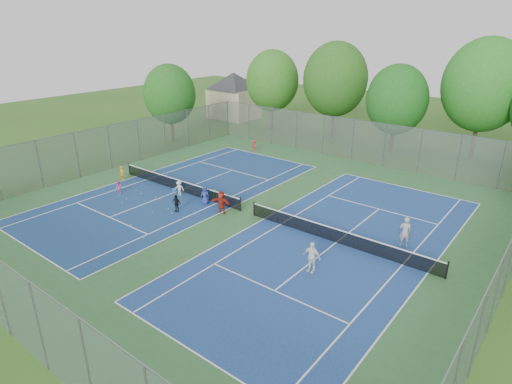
% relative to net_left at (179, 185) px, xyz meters
% --- Properties ---
extents(ground, '(120.00, 120.00, 0.00)m').
position_rel_net_left_xyz_m(ground, '(7.00, 0.00, -0.46)').
color(ground, '#2E581B').
rests_on(ground, ground).
extents(court_pad, '(32.00, 32.00, 0.01)m').
position_rel_net_left_xyz_m(court_pad, '(7.00, 0.00, -0.45)').
color(court_pad, '#2D5F31').
rests_on(court_pad, ground).
extents(court_left, '(10.97, 23.77, 0.01)m').
position_rel_net_left_xyz_m(court_left, '(0.00, 0.00, -0.44)').
color(court_left, navy).
rests_on(court_left, court_pad).
extents(court_right, '(10.97, 23.77, 0.01)m').
position_rel_net_left_xyz_m(court_right, '(14.00, 0.00, -0.44)').
color(court_right, navy).
rests_on(court_right, court_pad).
extents(net_left, '(12.87, 0.10, 0.91)m').
position_rel_net_left_xyz_m(net_left, '(0.00, 0.00, 0.00)').
color(net_left, black).
rests_on(net_left, ground).
extents(net_right, '(12.87, 0.10, 0.91)m').
position_rel_net_left_xyz_m(net_right, '(14.00, 0.00, 0.00)').
color(net_right, black).
rests_on(net_right, ground).
extents(fence_north, '(32.00, 0.10, 4.00)m').
position_rel_net_left_xyz_m(fence_north, '(7.00, 16.00, 1.54)').
color(fence_north, gray).
rests_on(fence_north, ground).
extents(fence_south, '(32.00, 0.10, 4.00)m').
position_rel_net_left_xyz_m(fence_south, '(7.00, -16.00, 1.54)').
color(fence_south, gray).
rests_on(fence_south, ground).
extents(fence_west, '(0.10, 32.00, 4.00)m').
position_rel_net_left_xyz_m(fence_west, '(-9.00, 0.00, 1.54)').
color(fence_west, gray).
rests_on(fence_west, ground).
extents(fence_east, '(0.10, 32.00, 4.00)m').
position_rel_net_left_xyz_m(fence_east, '(23.00, 0.00, 1.54)').
color(fence_east, gray).
rests_on(fence_east, ground).
extents(house, '(11.03, 11.03, 7.30)m').
position_rel_net_left_xyz_m(house, '(-15.00, 24.00, 3.76)').
color(house, '#B7A88C').
rests_on(house, ground).
extents(tree_nw, '(6.40, 6.40, 9.58)m').
position_rel_net_left_xyz_m(tree_nw, '(-7.00, 22.00, 5.44)').
color(tree_nw, '#443326').
rests_on(tree_nw, ground).
extents(tree_nl, '(7.20, 7.20, 10.69)m').
position_rel_net_left_xyz_m(tree_nl, '(1.00, 23.00, 6.09)').
color(tree_nl, '#443326').
rests_on(tree_nl, ground).
extents(tree_nc, '(6.00, 6.00, 8.85)m').
position_rel_net_left_xyz_m(tree_nc, '(9.00, 21.00, 4.94)').
color(tree_nc, '#443326').
rests_on(tree_nc, ground).
extents(tree_nr, '(7.60, 7.60, 11.42)m').
position_rel_net_left_xyz_m(tree_nr, '(16.00, 24.00, 6.59)').
color(tree_nr, '#443326').
rests_on(tree_nr, ground).
extents(tree_side_w, '(5.60, 5.60, 8.47)m').
position_rel_net_left_xyz_m(tree_side_w, '(-12.00, 10.00, 4.79)').
color(tree_side_w, '#443326').
rests_on(tree_side_w, ground).
extents(ball_crate, '(0.32, 0.32, 0.27)m').
position_rel_net_left_xyz_m(ball_crate, '(-0.17, -0.30, -0.32)').
color(ball_crate, blue).
rests_on(ball_crate, ground).
extents(ball_hopper, '(0.37, 0.37, 0.56)m').
position_rel_net_left_xyz_m(ball_hopper, '(3.07, 0.78, -0.17)').
color(ball_hopper, green).
rests_on(ball_hopper, ground).
extents(student_a, '(0.53, 0.40, 1.30)m').
position_rel_net_left_xyz_m(student_a, '(-5.49, -1.36, 0.20)').
color(student_a, orange).
rests_on(student_a, ground).
extents(student_b, '(0.59, 0.52, 1.03)m').
position_rel_net_left_xyz_m(student_b, '(-3.25, -3.31, 0.06)').
color(student_b, '#EC5B9A').
rests_on(student_b, ground).
extents(student_c, '(0.86, 0.72, 1.16)m').
position_rel_net_left_xyz_m(student_c, '(0.71, -0.60, 0.12)').
color(student_c, silver).
rests_on(student_c, ground).
extents(student_d, '(0.78, 0.42, 1.27)m').
position_rel_net_left_xyz_m(student_d, '(2.87, -2.84, 0.18)').
color(student_d, black).
rests_on(student_d, ground).
extents(student_e, '(0.76, 0.60, 1.37)m').
position_rel_net_left_xyz_m(student_e, '(3.49, -0.60, 0.23)').
color(student_e, navy).
rests_on(student_e, ground).
extents(student_f, '(1.60, 0.75, 1.66)m').
position_rel_net_left_xyz_m(student_f, '(5.59, -1.11, 0.38)').
color(student_f, '#A72517').
rests_on(student_f, ground).
extents(child_far_baseline, '(0.81, 0.60, 1.12)m').
position_rel_net_left_xyz_m(child_far_baseline, '(-2.38, 12.62, 0.11)').
color(child_far_baseline, red).
rests_on(child_far_baseline, ground).
extents(instructor, '(0.82, 0.73, 1.89)m').
position_rel_net_left_xyz_m(instructor, '(17.34, 2.13, 0.49)').
color(instructor, '#98989B').
rests_on(instructor, ground).
extents(teen_court_b, '(1.04, 0.46, 1.75)m').
position_rel_net_left_xyz_m(teen_court_b, '(14.46, -3.70, 0.42)').
color(teen_court_b, white).
rests_on(teen_court_b, ground).
extents(tennis_ball_0, '(0.07, 0.07, 0.07)m').
position_rel_net_left_xyz_m(tennis_ball_0, '(-3.13, -1.27, -0.42)').
color(tennis_ball_0, '#C4D331').
rests_on(tennis_ball_0, ground).
extents(tennis_ball_1, '(0.07, 0.07, 0.07)m').
position_rel_net_left_xyz_m(tennis_ball_1, '(4.35, -6.90, -0.42)').
color(tennis_ball_1, '#C2D631').
rests_on(tennis_ball_1, ground).
extents(tennis_ball_2, '(0.07, 0.07, 0.07)m').
position_rel_net_left_xyz_m(tennis_ball_2, '(-2.89, -3.59, -0.42)').
color(tennis_ball_2, '#BCE134').
rests_on(tennis_ball_2, ground).
extents(tennis_ball_3, '(0.07, 0.07, 0.07)m').
position_rel_net_left_xyz_m(tennis_ball_3, '(-1.41, -4.33, -0.42)').
color(tennis_ball_3, gold).
rests_on(tennis_ball_3, ground).
extents(tennis_ball_4, '(0.07, 0.07, 0.07)m').
position_rel_net_left_xyz_m(tennis_ball_4, '(2.88, -3.30, -0.42)').
color(tennis_ball_4, '#C8F338').
rests_on(tennis_ball_4, ground).
extents(tennis_ball_5, '(0.07, 0.07, 0.07)m').
position_rel_net_left_xyz_m(tennis_ball_5, '(-1.83, -3.66, -0.42)').
color(tennis_ball_5, '#D2DF33').
rests_on(tennis_ball_5, ground).
extents(tennis_ball_6, '(0.07, 0.07, 0.07)m').
position_rel_net_left_xyz_m(tennis_ball_6, '(-0.24, -2.15, -0.42)').
color(tennis_ball_6, '#B4D431').
rests_on(tennis_ball_6, ground).
extents(tennis_ball_7, '(0.07, 0.07, 0.07)m').
position_rel_net_left_xyz_m(tennis_ball_7, '(2.17, -3.02, -0.42)').
color(tennis_ball_7, '#CCF539').
rests_on(tennis_ball_7, ground).
extents(tennis_ball_8, '(0.07, 0.07, 0.07)m').
position_rel_net_left_xyz_m(tennis_ball_8, '(-1.75, -2.34, -0.42)').
color(tennis_ball_8, '#CAE234').
rests_on(tennis_ball_8, ground).
extents(tennis_ball_9, '(0.07, 0.07, 0.07)m').
position_rel_net_left_xyz_m(tennis_ball_9, '(-2.69, -2.12, -0.42)').
color(tennis_ball_9, '#AAC72E').
rests_on(tennis_ball_9, ground).
extents(tennis_ball_10, '(0.07, 0.07, 0.07)m').
position_rel_net_left_xyz_m(tennis_ball_10, '(2.24, -6.29, -0.42)').
color(tennis_ball_10, '#D5E735').
rests_on(tennis_ball_10, ground).
extents(tennis_ball_11, '(0.07, 0.07, 0.07)m').
position_rel_net_left_xyz_m(tennis_ball_11, '(1.73, -4.10, -0.42)').
color(tennis_ball_11, '#D1E234').
rests_on(tennis_ball_11, ground).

